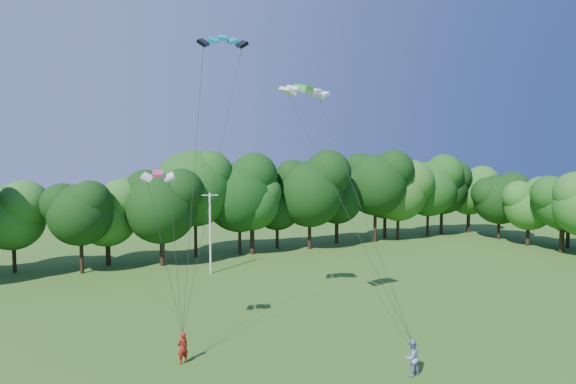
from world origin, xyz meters
name	(u,v)px	position (x,y,z in m)	size (l,w,h in m)	color
utility_pole	(210,232)	(0.52, 29.31, 4.18)	(1.59, 0.50, 8.12)	silver
kite_flyer_left	(183,348)	(-7.13, 10.37, 0.88)	(0.64, 0.42, 1.76)	#9E1A14
kite_flyer_right	(411,357)	(3.09, 3.43, 0.96)	(0.94, 0.73, 1.92)	#8895BC
kite_teal	(223,38)	(-3.54, 13.53, 18.95)	(3.25, 2.20, 0.67)	#058FA9
kite_green	(304,87)	(1.08, 11.32, 15.93)	(3.21, 1.71, 0.52)	green
kite_pink	(158,173)	(-7.89, 12.41, 10.51)	(1.98, 1.32, 0.40)	#C73760
tree_back_center	(239,185)	(6.75, 37.17, 8.51)	(9.37, 9.37, 13.63)	black
tree_back_east	(399,185)	(31.19, 36.50, 7.96)	(8.76, 8.76, 12.74)	#331C14
tree_flank_east	(569,207)	(46.46, 20.98, 5.42)	(5.97, 5.97, 8.69)	#301E13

